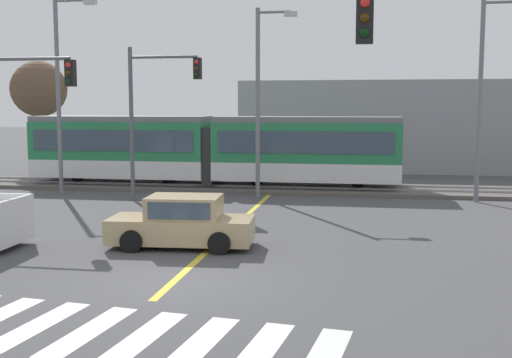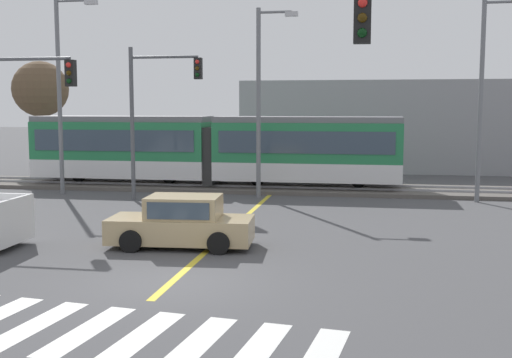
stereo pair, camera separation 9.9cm
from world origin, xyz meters
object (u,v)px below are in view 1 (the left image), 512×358
traffic_light_far_left (153,101)px  street_lamp_west (61,84)px  traffic_light_mid_left (2,106)px  bare_tree_far_west (39,90)px  light_rail_tram (212,148)px  street_lamp_east (486,87)px  sedan_crossing (182,223)px  street_lamp_centre (261,92)px  traffic_light_near_right (492,93)px

traffic_light_far_left → street_lamp_west: 5.10m
traffic_light_mid_left → bare_tree_far_west: 16.90m
light_rail_tram → bare_tree_far_west: bare_tree_far_west is taller
street_lamp_east → bare_tree_far_west: bearing=163.0°
sedan_crossing → street_lamp_centre: size_ratio=0.51×
bare_tree_far_west → street_lamp_west: bearing=-55.7°
street_lamp_centre → traffic_light_near_right: bearing=-66.8°
traffic_light_far_left → street_lamp_centre: size_ratio=0.79×
light_rail_tram → bare_tree_far_west: bearing=157.4°
street_lamp_centre → street_lamp_east: size_ratio=0.98×
sedan_crossing → bare_tree_far_west: size_ratio=0.63×
traffic_light_far_left → traffic_light_mid_left: size_ratio=1.05×
sedan_crossing → traffic_light_mid_left: traffic_light_mid_left is taller
traffic_light_near_right → street_lamp_centre: size_ratio=0.78×
sedan_crossing → traffic_light_near_right: 10.11m
sedan_crossing → bare_tree_far_west: bearing=128.0°
traffic_light_mid_left → bare_tree_far_west: size_ratio=0.93×
traffic_light_far_left → bare_tree_far_west: size_ratio=0.98×
traffic_light_far_left → street_lamp_east: size_ratio=0.77×
sedan_crossing → street_lamp_east: 15.41m
traffic_light_mid_left → street_lamp_centre: bearing=44.3°
traffic_light_near_right → street_lamp_east: street_lamp_east is taller
light_rail_tram → traffic_light_far_left: size_ratio=2.78×
traffic_light_far_left → traffic_light_near_right: (11.37, -14.40, 0.04)m
traffic_light_near_right → street_lamp_centre: street_lamp_centre is taller
sedan_crossing → street_lamp_east: (10.23, 10.72, 4.22)m
light_rail_tram → street_lamp_centre: size_ratio=2.20×
street_lamp_west → street_lamp_east: size_ratio=1.06×
sedan_crossing → bare_tree_far_west: bare_tree_far_west is taller
light_rail_tram → traffic_light_near_right: bearing=-62.4°
traffic_light_mid_left → street_lamp_east: street_lamp_east is taller
street_lamp_centre → bare_tree_far_west: 16.71m
light_rail_tram → bare_tree_far_west: 13.25m
traffic_light_far_left → traffic_light_near_right: traffic_light_far_left is taller
street_lamp_west → street_lamp_centre: 9.33m
traffic_light_far_left → street_lamp_west: bearing=165.0°
traffic_light_far_left → street_lamp_east: street_lamp_east is taller
street_lamp_centre → street_lamp_east: street_lamp_east is taller
street_lamp_east → traffic_light_near_right: bearing=-99.3°
light_rail_tram → street_lamp_east: size_ratio=2.15×
street_lamp_centre → street_lamp_east: 9.61m
traffic_light_near_right → street_lamp_east: size_ratio=0.77×
light_rail_tram → street_lamp_east: street_lamp_east is taller
street_lamp_centre → bare_tree_far_west: street_lamp_centre is taller
traffic_light_far_left → street_lamp_east: (14.05, 1.96, 0.59)m
light_rail_tram → street_lamp_centre: (2.95, -2.69, 2.69)m
traffic_light_far_left → traffic_light_near_right: 18.35m
sedan_crossing → street_lamp_west: size_ratio=0.47×
traffic_light_far_left → traffic_light_mid_left: bearing=-120.3°
sedan_crossing → street_lamp_west: bearing=130.8°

